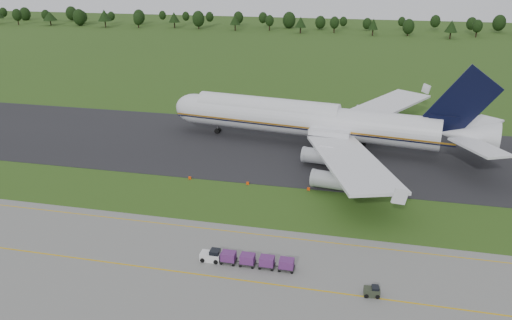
% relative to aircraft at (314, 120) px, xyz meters
% --- Properties ---
extents(ground, '(600.00, 600.00, 0.00)m').
position_rel_aircraft_xyz_m(ground, '(-10.06, -31.91, -5.89)').
color(ground, '#294815').
rests_on(ground, ground).
extents(taxiway, '(300.00, 40.00, 0.08)m').
position_rel_aircraft_xyz_m(taxiway, '(-10.06, -3.91, -5.85)').
color(taxiway, black).
rests_on(taxiway, ground).
extents(apron_markings, '(300.00, 30.20, 0.01)m').
position_rel_aircraft_xyz_m(apron_markings, '(-10.06, -58.89, -5.82)').
color(apron_markings, '#CDA00C').
rests_on(apron_markings, apron).
extents(tree_line, '(530.46, 19.12, 11.71)m').
position_rel_aircraft_xyz_m(tree_line, '(-16.13, 187.44, 0.25)').
color(tree_line, black).
rests_on(tree_line, ground).
extents(aircraft, '(73.72, 70.92, 20.62)m').
position_rel_aircraft_xyz_m(aircraft, '(0.00, 0.00, 0.00)').
color(aircraft, silver).
rests_on(aircraft, ground).
extents(baggage_train, '(13.26, 1.70, 1.63)m').
position_rel_aircraft_xyz_m(baggage_train, '(-3.59, -50.28, -4.97)').
color(baggage_train, silver).
rests_on(baggage_train, apron).
extents(utility_cart, '(2.05, 1.37, 1.07)m').
position_rel_aircraft_xyz_m(utility_cart, '(13.51, -53.47, -5.30)').
color(utility_cart, '#2B3223').
rests_on(utility_cart, apron).
extents(edge_markers, '(23.41, 0.30, 0.60)m').
position_rel_aircraft_xyz_m(edge_markers, '(-9.47, -24.41, -5.61)').
color(edge_markers, '#F54207').
rests_on(edge_markers, ground).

